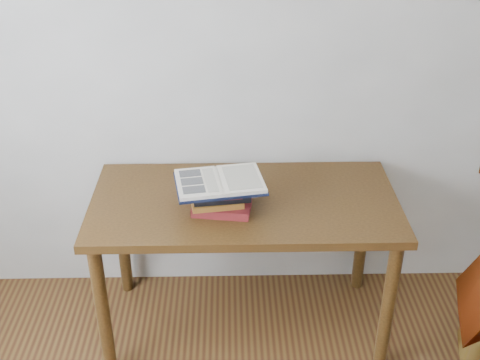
{
  "coord_description": "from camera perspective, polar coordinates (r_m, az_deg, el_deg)",
  "views": [
    {
      "loc": [
        0.04,
        -0.88,
        2.13
      ],
      "look_at": [
        0.08,
        1.28,
        0.88
      ],
      "focal_mm": 45.0,
      "sensor_mm": 36.0,
      "label": 1
    }
  ],
  "objects": [
    {
      "name": "desk",
      "position": [
        2.71,
        0.42,
        -3.6
      ],
      "size": [
        1.36,
        0.68,
        0.73
      ],
      "color": "#4D3013",
      "rests_on": "ground"
    },
    {
      "name": "open_book",
      "position": [
        2.51,
        -1.93,
        -0.18
      ],
      "size": [
        0.4,
        0.31,
        0.03
      ],
      "rotation": [
        0.0,
        0.0,
        0.17
      ],
      "color": "black",
      "rests_on": "book_stack"
    },
    {
      "name": "room_shell",
      "position": [
        1.03,
        -7.53,
        0.39
      ],
      "size": [
        3.54,
        3.54,
        2.62
      ],
      "color": "beige",
      "rests_on": "ground"
    },
    {
      "name": "book_stack",
      "position": [
        2.56,
        -1.97,
        -1.65
      ],
      "size": [
        0.27,
        0.22,
        0.13
      ],
      "color": "maroon",
      "rests_on": "desk"
    }
  ]
}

